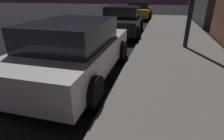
{
  "coord_description": "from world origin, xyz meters",
  "views": [
    {
      "loc": [
        4.88,
        -0.66,
        1.99
      ],
      "look_at": [
        4.21,
        1.78,
        0.9
      ],
      "focal_mm": 28.17,
      "sensor_mm": 36.0,
      "label": 1
    }
  ],
  "objects": [
    {
      "name": "car_yellow_cab",
      "position": [
        2.85,
        15.73,
        0.71
      ],
      "size": [
        2.2,
        4.26,
        1.43
      ],
      "color": "gold",
      "rests_on": "ground"
    },
    {
      "name": "car_black",
      "position": [
        2.85,
        8.78,
        0.7
      ],
      "size": [
        2.25,
        4.29,
        1.43
      ],
      "color": "black",
      "rests_on": "ground"
    },
    {
      "name": "car_white",
      "position": [
        2.85,
        3.2,
        0.72
      ],
      "size": [
        2.16,
        4.24,
        1.43
      ],
      "color": "silver",
      "rests_on": "ground"
    }
  ]
}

